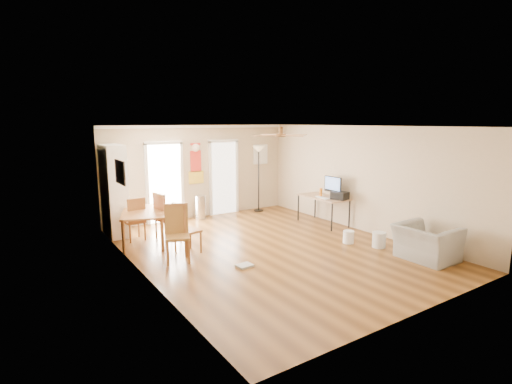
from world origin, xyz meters
TOP-DOWN VIEW (x-y plane):
  - floor at (0.00, 0.00)m, footprint 7.00×7.00m
  - ceiling at (0.00, 0.00)m, footprint 5.50×7.00m
  - wall_back at (0.00, 3.50)m, footprint 5.50×0.04m
  - wall_front at (0.00, -3.50)m, footprint 5.50×0.04m
  - wall_left at (-2.75, 0.00)m, footprint 0.04×7.00m
  - wall_right at (2.75, 0.00)m, footprint 0.04×7.00m
  - crown_molding at (0.00, 0.00)m, footprint 5.50×7.00m
  - kitchen_doorway at (-1.05, 3.48)m, footprint 0.90×0.10m
  - bathroom_doorway at (0.75, 3.48)m, footprint 0.80×0.10m
  - wall_decal at (-0.13, 3.48)m, footprint 0.46×0.03m
  - ac_grille at (2.05, 3.47)m, footprint 0.50×0.04m
  - framed_poster at (-2.73, 1.40)m, footprint 0.04×0.66m
  - ceiling_fan at (0.00, -0.30)m, footprint 1.24×1.24m
  - bookshelf at (-2.51, 2.91)m, footprint 0.52×1.01m
  - dining_table at (-2.15, 1.88)m, footprint 1.34×1.70m
  - dining_chair_right_a at (-1.60, 1.87)m, footprint 0.54×0.54m
  - dining_chair_right_b at (-1.60, 0.74)m, footprint 0.51×0.51m
  - dining_chair_near at (-1.97, 0.37)m, footprint 0.58×0.58m
  - dining_chair_far at (-2.27, 2.25)m, footprint 0.46×0.46m
  - trash_can at (-0.14, 3.23)m, footprint 0.37×0.37m
  - torchiere_lamp at (1.78, 3.16)m, footprint 0.46×0.46m
  - computer_desk at (2.35, 0.94)m, footprint 0.69×1.38m
  - imac at (2.47, 0.72)m, footprint 0.24×0.59m
  - keyboard at (2.20, 0.80)m, footprint 0.19×0.45m
  - printer at (2.45, 0.44)m, footprint 0.41×0.45m
  - orange_bottle at (2.30, 0.98)m, footprint 0.08×0.08m
  - wastebasket_a at (1.69, -0.62)m, footprint 0.26×0.26m
  - wastebasket_b at (2.01, -1.21)m, footprint 0.36×0.36m
  - floor_cloth at (-1.04, -0.59)m, footprint 0.31×0.25m
  - armchair at (2.15, -2.23)m, footprint 0.94×1.07m

SIDE VIEW (x-z plane):
  - floor at x=0.00m, z-range 0.00..0.00m
  - floor_cloth at x=-1.04m, z-range 0.00..0.04m
  - wastebasket_a at x=1.69m, z-range 0.00..0.28m
  - wastebasket_b at x=2.01m, z-range 0.00..0.34m
  - trash_can at x=-0.14m, z-range 0.00..0.67m
  - armchair at x=2.15m, z-range 0.00..0.70m
  - computer_desk at x=2.35m, z-range 0.00..0.74m
  - dining_table at x=-2.15m, z-range 0.00..0.74m
  - dining_chair_far at x=-2.27m, z-range 0.00..1.00m
  - dining_chair_right_b at x=-1.60m, z-range 0.00..1.06m
  - dining_chair_right_a at x=-1.60m, z-range 0.00..1.10m
  - dining_chair_near at x=-1.97m, z-range 0.00..1.11m
  - keyboard at x=2.20m, z-range 0.74..0.76m
  - printer at x=2.45m, z-range 0.74..0.94m
  - orange_bottle at x=2.30m, z-range 0.74..0.97m
  - torchiere_lamp at x=1.78m, z-range 0.00..1.98m
  - imac at x=2.47m, z-range 0.74..1.29m
  - kitchen_doorway at x=-1.05m, z-range 0.00..2.10m
  - bathroom_doorway at x=0.75m, z-range 0.00..2.10m
  - bookshelf at x=-2.51m, z-range 0.00..2.17m
  - wall_back at x=0.00m, z-range 0.00..2.60m
  - wall_front at x=0.00m, z-range 0.00..2.60m
  - wall_left at x=-2.75m, z-range 0.00..2.60m
  - wall_right at x=2.75m, z-range 0.00..2.60m
  - wall_decal at x=-0.13m, z-range 1.00..2.10m
  - ac_grille at x=2.05m, z-range 1.40..2.00m
  - framed_poster at x=-2.73m, z-range 1.46..1.94m
  - ceiling_fan at x=0.00m, z-range 2.33..2.53m
  - crown_molding at x=0.00m, z-range 2.52..2.60m
  - ceiling at x=0.00m, z-range 2.60..2.60m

